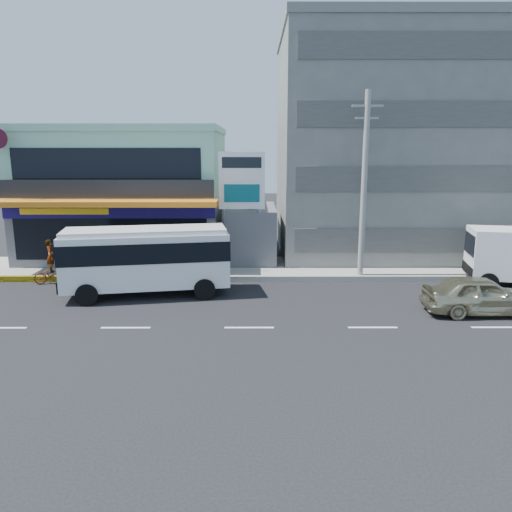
{
  "coord_description": "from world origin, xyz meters",
  "views": [
    {
      "loc": [
        0.22,
        -19.06,
        7.14
      ],
      "look_at": [
        0.28,
        3.52,
        2.2
      ],
      "focal_mm": 35.0,
      "sensor_mm": 36.0,
      "label": 1
    }
  ],
  "objects_px": {
    "billboard": "(242,187)",
    "sedan": "(481,295)",
    "shop_building": "(130,196)",
    "utility_pole_near": "(364,186)",
    "minibus": "(146,256)",
    "satellite_dish": "(251,207)",
    "concrete_building": "(401,149)",
    "motorcycle_rider": "(52,269)"
  },
  "relations": [
    {
      "from": "billboard",
      "to": "sedan",
      "type": "distance_m",
      "value": 13.59
    },
    {
      "from": "sedan",
      "to": "shop_building",
      "type": "bearing_deg",
      "value": 55.62
    },
    {
      "from": "utility_pole_near",
      "to": "minibus",
      "type": "distance_m",
      "value": 11.83
    },
    {
      "from": "satellite_dish",
      "to": "sedan",
      "type": "bearing_deg",
      "value": -42.52
    },
    {
      "from": "concrete_building",
      "to": "minibus",
      "type": "xyz_separation_m",
      "value": [
        -15.05,
        -10.38,
        -5.02
      ]
    },
    {
      "from": "concrete_building",
      "to": "billboard",
      "type": "xyz_separation_m",
      "value": [
        -10.5,
        -5.8,
        -2.07
      ]
    },
    {
      "from": "satellite_dish",
      "to": "motorcycle_rider",
      "type": "distance_m",
      "value": 11.75
    },
    {
      "from": "shop_building",
      "to": "billboard",
      "type": "height_order",
      "value": "shop_building"
    },
    {
      "from": "concrete_building",
      "to": "sedan",
      "type": "relative_size",
      "value": 3.23
    },
    {
      "from": "utility_pole_near",
      "to": "minibus",
      "type": "height_order",
      "value": "utility_pole_near"
    },
    {
      "from": "satellite_dish",
      "to": "billboard",
      "type": "distance_m",
      "value": 2.31
    },
    {
      "from": "satellite_dish",
      "to": "shop_building",
      "type": "bearing_deg",
      "value": 159.79
    },
    {
      "from": "shop_building",
      "to": "minibus",
      "type": "bearing_deg",
      "value": -72.44
    },
    {
      "from": "utility_pole_near",
      "to": "motorcycle_rider",
      "type": "height_order",
      "value": "utility_pole_near"
    },
    {
      "from": "utility_pole_near",
      "to": "satellite_dish",
      "type": "bearing_deg",
      "value": 149.04
    },
    {
      "from": "sedan",
      "to": "utility_pole_near",
      "type": "bearing_deg",
      "value": 35.53
    },
    {
      "from": "shop_building",
      "to": "concrete_building",
      "type": "xyz_separation_m",
      "value": [
        18.0,
        1.05,
        3.0
      ]
    },
    {
      "from": "concrete_building",
      "to": "billboard",
      "type": "relative_size",
      "value": 2.32
    },
    {
      "from": "billboard",
      "to": "sedan",
      "type": "xyz_separation_m",
      "value": [
        10.6,
        -7.46,
        -4.08
      ]
    },
    {
      "from": "billboard",
      "to": "utility_pole_near",
      "type": "distance_m",
      "value": 6.75
    },
    {
      "from": "shop_building",
      "to": "concrete_building",
      "type": "distance_m",
      "value": 18.28
    },
    {
      "from": "shop_building",
      "to": "minibus",
      "type": "distance_m",
      "value": 9.99
    },
    {
      "from": "shop_building",
      "to": "motorcycle_rider",
      "type": "distance_m",
      "value": 8.26
    },
    {
      "from": "concrete_building",
      "to": "utility_pole_near",
      "type": "height_order",
      "value": "concrete_building"
    },
    {
      "from": "sedan",
      "to": "motorcycle_rider",
      "type": "xyz_separation_m",
      "value": [
        -20.71,
        5.06,
        -0.06
      ]
    },
    {
      "from": "motorcycle_rider",
      "to": "sedan",
      "type": "bearing_deg",
      "value": -13.73
    },
    {
      "from": "utility_pole_near",
      "to": "motorcycle_rider",
      "type": "bearing_deg",
      "value": -177.93
    },
    {
      "from": "satellite_dish",
      "to": "minibus",
      "type": "height_order",
      "value": "satellite_dish"
    },
    {
      "from": "satellite_dish",
      "to": "utility_pole_near",
      "type": "distance_m",
      "value": 7.17
    },
    {
      "from": "utility_pole_near",
      "to": "billboard",
      "type": "bearing_deg",
      "value": 164.52
    },
    {
      "from": "sedan",
      "to": "motorcycle_rider",
      "type": "bearing_deg",
      "value": 75.88
    },
    {
      "from": "satellite_dish",
      "to": "sedan",
      "type": "relative_size",
      "value": 0.3
    },
    {
      "from": "concrete_building",
      "to": "minibus",
      "type": "distance_m",
      "value": 18.96
    },
    {
      "from": "shop_building",
      "to": "minibus",
      "type": "height_order",
      "value": "shop_building"
    },
    {
      "from": "billboard",
      "to": "satellite_dish",
      "type": "bearing_deg",
      "value": 74.48
    },
    {
      "from": "minibus",
      "to": "motorcycle_rider",
      "type": "bearing_deg",
      "value": 158.56
    },
    {
      "from": "satellite_dish",
      "to": "motorcycle_rider",
      "type": "relative_size",
      "value": 0.63
    },
    {
      "from": "satellite_dish",
      "to": "billboard",
      "type": "height_order",
      "value": "billboard"
    },
    {
      "from": "satellite_dish",
      "to": "sedan",
      "type": "xyz_separation_m",
      "value": [
        10.1,
        -9.26,
        -2.73
      ]
    },
    {
      "from": "utility_pole_near",
      "to": "motorcycle_rider",
      "type": "relative_size",
      "value": 4.2
    },
    {
      "from": "shop_building",
      "to": "motorcycle_rider",
      "type": "xyz_separation_m",
      "value": [
        -2.61,
        -7.15,
        -3.21
      ]
    },
    {
      "from": "billboard",
      "to": "sedan",
      "type": "bearing_deg",
      "value": -35.14
    }
  ]
}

